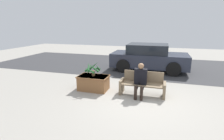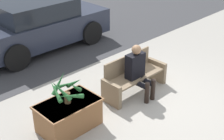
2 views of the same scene
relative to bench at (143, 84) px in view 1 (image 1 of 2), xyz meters
name	(u,v)px [view 1 (image 1 of 2)]	position (x,y,z in m)	size (l,w,h in m)	color
ground_plane	(141,101)	(0.03, -0.62, -0.38)	(30.00, 30.00, 0.00)	#9E998E
road_surface	(152,66)	(0.03, 4.69, -0.38)	(20.00, 6.00, 0.01)	#38383A
bench	(143,84)	(0.00, 0.00, 0.00)	(1.60, 0.54, 0.83)	#7A664C
person_seated	(140,79)	(-0.07, -0.18, 0.26)	(0.43, 0.61, 1.18)	black
planter_box	(94,82)	(-1.87, -0.06, -0.08)	(1.15, 0.74, 0.56)	brown
potted_plant	(93,68)	(-1.89, -0.07, 0.47)	(0.64, 0.67, 0.54)	brown
parked_car	(149,57)	(-0.12, 3.66, 0.34)	(4.07, 1.98, 1.45)	#232838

